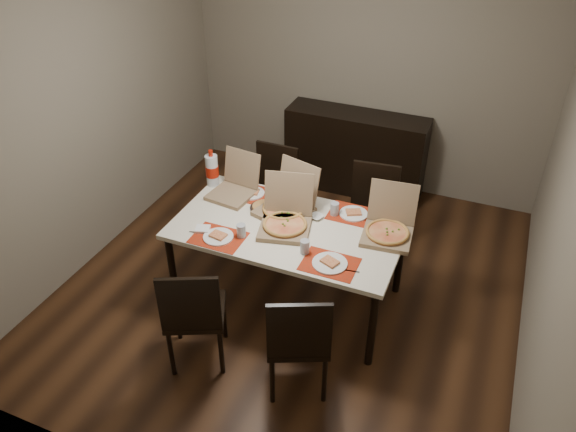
# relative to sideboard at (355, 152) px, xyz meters

# --- Properties ---
(ground) EXTENTS (3.80, 4.00, 0.02)m
(ground) POSITION_rel_sideboard_xyz_m (0.00, -1.78, -0.46)
(ground) COLOR #432614
(ground) RESTS_ON ground
(room_walls) EXTENTS (3.84, 4.02, 2.62)m
(room_walls) POSITION_rel_sideboard_xyz_m (0.00, -1.35, 1.28)
(room_walls) COLOR gray
(room_walls) RESTS_ON ground
(sideboard) EXTENTS (1.50, 0.40, 0.90)m
(sideboard) POSITION_rel_sideboard_xyz_m (0.00, 0.00, 0.00)
(sideboard) COLOR black
(sideboard) RESTS_ON ground
(dining_table) EXTENTS (1.80, 1.00, 0.75)m
(dining_table) POSITION_rel_sideboard_xyz_m (0.02, -1.95, 0.23)
(dining_table) COLOR beige
(dining_table) RESTS_ON ground
(chair_near_left) EXTENTS (0.56, 0.56, 0.93)m
(chair_near_left) POSITION_rel_sideboard_xyz_m (-0.32, -2.87, 0.06)
(chair_near_left) COLOR black
(chair_near_left) RESTS_ON ground
(chair_near_right) EXTENTS (0.55, 0.55, 0.93)m
(chair_near_right) POSITION_rel_sideboard_xyz_m (0.45, -2.81, 0.06)
(chair_near_right) COLOR black
(chair_near_right) RESTS_ON ground
(chair_far_left) EXTENTS (0.42, 0.42, 0.93)m
(chair_far_left) POSITION_rel_sideboard_xyz_m (-0.48, -1.13, 0.06)
(chair_far_left) COLOR black
(chair_far_left) RESTS_ON ground
(chair_far_right) EXTENTS (0.46, 0.46, 0.93)m
(chair_far_right) POSITION_rel_sideboard_xyz_m (0.49, -1.12, 0.06)
(chair_far_right) COLOR black
(chair_far_right) RESTS_ON ground
(setting_near_left) EXTENTS (0.45, 0.30, 0.11)m
(setting_near_left) POSITION_rel_sideboard_xyz_m (-0.40, -2.27, 0.32)
(setting_near_left) COLOR #AD220B
(setting_near_left) RESTS_ON dining_table
(setting_near_right) EXTENTS (0.48, 0.30, 0.11)m
(setting_near_right) POSITION_rel_sideboard_xyz_m (0.42, -2.25, 0.32)
(setting_near_right) COLOR #AD220B
(setting_near_right) RESTS_ON dining_table
(setting_far_left) EXTENTS (0.49, 0.30, 0.11)m
(setting_far_left) POSITION_rel_sideboard_xyz_m (-0.41, -1.63, 0.32)
(setting_far_left) COLOR #AD220B
(setting_far_left) RESTS_ON dining_table
(setting_far_right) EXTENTS (0.46, 0.30, 0.11)m
(setting_far_right) POSITION_rel_sideboard_xyz_m (0.41, -1.61, 0.32)
(setting_far_right) COLOR #AD220B
(setting_far_right) RESTS_ON dining_table
(napkin_loose) EXTENTS (0.16, 0.16, 0.02)m
(napkin_loose) POSITION_rel_sideboard_xyz_m (0.04, -2.00, 0.31)
(napkin_loose) COLOR white
(napkin_loose) RESTS_ON dining_table
(pizza_box_center) EXTENTS (0.48, 0.51, 0.39)m
(pizza_box_center) POSITION_rel_sideboard_xyz_m (0.01, -1.97, 0.36)
(pizza_box_center) COLOR #83694C
(pizza_box_center) RESTS_ON dining_table
(pizza_box_right) EXTENTS (0.41, 0.45, 0.37)m
(pizza_box_right) POSITION_rel_sideboard_xyz_m (0.77, -1.76, 0.36)
(pizza_box_right) COLOR #83694C
(pizza_box_right) RESTS_ON dining_table
(pizza_box_left) EXTENTS (0.39, 0.43, 0.35)m
(pizza_box_left) POSITION_rel_sideboard_xyz_m (-0.59, -1.68, 0.36)
(pizza_box_left) COLOR #83694C
(pizza_box_left) RESTS_ON dining_table
(pizza_box_extra) EXTENTS (0.49, 0.52, 0.39)m
(pizza_box_extra) POSITION_rel_sideboard_xyz_m (-0.07, -1.76, 0.36)
(pizza_box_extra) COLOR #83694C
(pizza_box_extra) RESTS_ON dining_table
(faina_plate) EXTENTS (0.24, 0.24, 0.03)m
(faina_plate) POSITION_rel_sideboard_xyz_m (-0.26, -1.79, 0.31)
(faina_plate) COLOR black
(faina_plate) RESTS_ON dining_table
(dip_bowl) EXTENTS (0.13, 0.13, 0.03)m
(dip_bowl) POSITION_rel_sideboard_xyz_m (0.19, -1.75, 0.31)
(dip_bowl) COLOR white
(dip_bowl) RESTS_ON dining_table
(soda_bottle) EXTENTS (0.11, 0.11, 0.34)m
(soda_bottle) POSITION_rel_sideboard_xyz_m (-0.84, -1.61, 0.44)
(soda_bottle) COLOR silver
(soda_bottle) RESTS_ON dining_table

